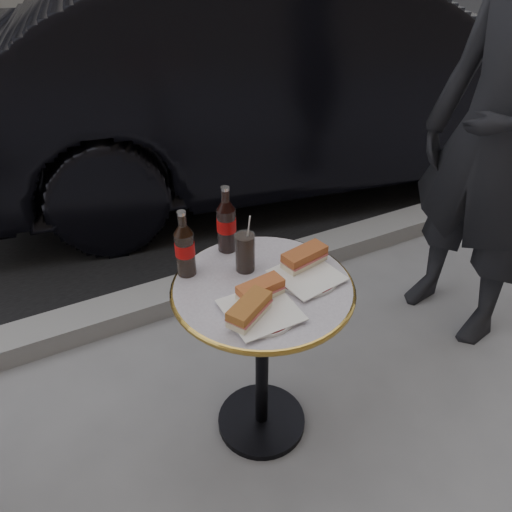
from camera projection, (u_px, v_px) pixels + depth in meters
name	position (u px, v px, depth m)	size (l,w,h in m)	color
ground	(261.00, 422.00, 2.09)	(80.00, 80.00, 0.00)	gray
asphalt_road	(60.00, 96.00, 5.74)	(40.00, 8.00, 0.00)	black
curb	(185.00, 292.00, 2.72)	(40.00, 0.20, 0.12)	gray
bistro_table	(262.00, 361.00, 1.88)	(0.62, 0.62, 0.73)	#BAB2C4
plate_left	(261.00, 312.00, 1.55)	(0.23, 0.23, 0.01)	white
plate_right	(307.00, 277.00, 1.70)	(0.21, 0.21, 0.01)	silver
sandwich_left_a	(249.00, 310.00, 1.51)	(0.16, 0.07, 0.06)	#A35F29
sandwich_left_b	(260.00, 290.00, 1.59)	(0.15, 0.07, 0.05)	#B65A2E
sandwich_right	(304.00, 258.00, 1.73)	(0.16, 0.08, 0.06)	#A6532A
cola_bottle_left	(184.00, 243.00, 1.66)	(0.07, 0.07, 0.24)	black
cola_bottle_right	(226.00, 219.00, 1.77)	(0.07, 0.07, 0.26)	black
cola_glass	(245.00, 252.00, 1.70)	(0.07, 0.07, 0.14)	black
parked_car	(296.00, 74.00, 3.61)	(4.79, 1.66, 1.57)	black
pedestrian	(501.00, 140.00, 2.09)	(0.71, 0.46, 1.94)	black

